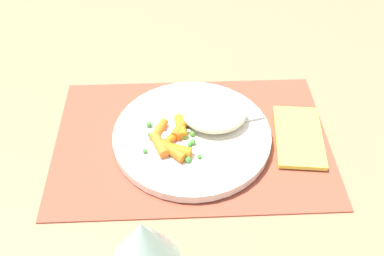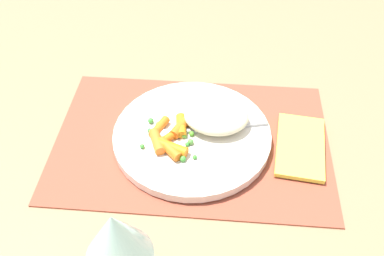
{
  "view_description": "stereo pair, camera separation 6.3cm",
  "coord_description": "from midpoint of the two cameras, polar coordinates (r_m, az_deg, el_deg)",
  "views": [
    {
      "loc": [
        0.02,
        0.51,
        0.54
      ],
      "look_at": [
        0.0,
        0.0,
        0.03
      ],
      "focal_mm": 40.18,
      "sensor_mm": 36.0,
      "label": 1
    },
    {
      "loc": [
        -0.04,
        0.5,
        0.54
      ],
      "look_at": [
        0.0,
        0.0,
        0.03
      ],
      "focal_mm": 40.18,
      "sensor_mm": 36.0,
      "label": 2
    }
  ],
  "objects": [
    {
      "name": "ground_plane",
      "position": [
        0.74,
        2.43,
        -1.83
      ],
      "size": [
        2.4,
        2.4,
        0.0
      ],
      "primitive_type": "plane",
      "color": "#997551"
    },
    {
      "name": "placemat",
      "position": [
        0.74,
        2.44,
        -1.67
      ],
      "size": [
        0.47,
        0.31,
        0.01
      ],
      "primitive_type": "cube",
      "color": "#9E4733",
      "rests_on": "ground_plane"
    },
    {
      "name": "plate",
      "position": [
        0.73,
        2.47,
        -1.09
      ],
      "size": [
        0.27,
        0.27,
        0.02
      ],
      "primitive_type": "cylinder",
      "color": "silver",
      "rests_on": "placemat"
    },
    {
      "name": "rice_mound",
      "position": [
        0.73,
        5.72,
        1.48
      ],
      "size": [
        0.11,
        0.09,
        0.04
      ],
      "primitive_type": "ellipsoid",
      "color": "beige",
      "rests_on": "plate"
    },
    {
      "name": "carrot_portion",
      "position": [
        0.71,
        -0.44,
        -1.37
      ],
      "size": [
        0.07,
        0.1,
        0.02
      ],
      "color": "orange",
      "rests_on": "plate"
    },
    {
      "name": "pea_scatter",
      "position": [
        0.71,
        -0.3,
        -1.49
      ],
      "size": [
        0.09,
        0.09,
        0.01
      ],
      "color": "green",
      "rests_on": "plate"
    },
    {
      "name": "fork",
      "position": [
        0.73,
        3.64,
        -0.38
      ],
      "size": [
        0.19,
        0.05,
        0.01
      ],
      "color": "silver",
      "rests_on": "plate"
    },
    {
      "name": "wine_glass",
      "position": [
        0.5,
        -6.4,
        -14.63
      ],
      "size": [
        0.08,
        0.08,
        0.16
      ],
      "color": "#B2E0CC",
      "rests_on": "ground_plane"
    },
    {
      "name": "napkin",
      "position": [
        0.75,
        16.55,
        -2.45
      ],
      "size": [
        0.09,
        0.15,
        0.01
      ],
      "primitive_type": "cube",
      "rotation": [
        0.0,
        0.0,
        -0.11
      ],
      "color": "#EAE54C",
      "rests_on": "placemat"
    }
  ]
}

